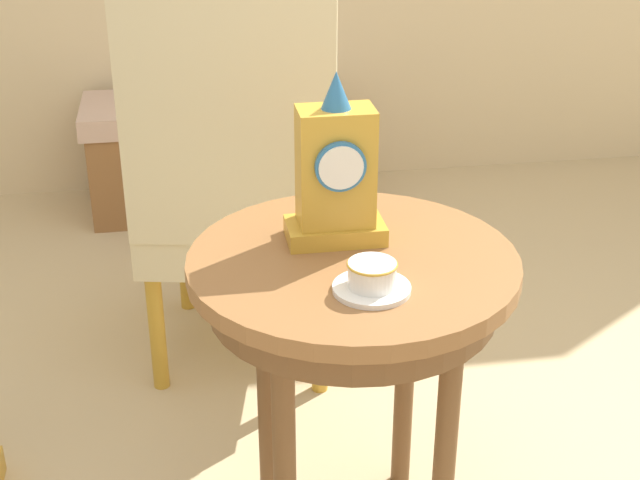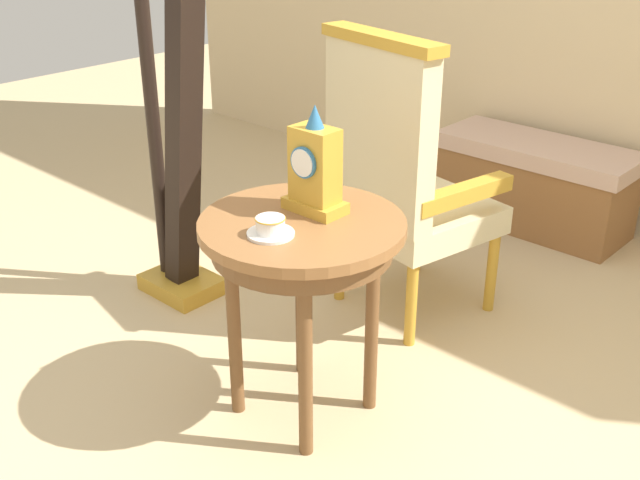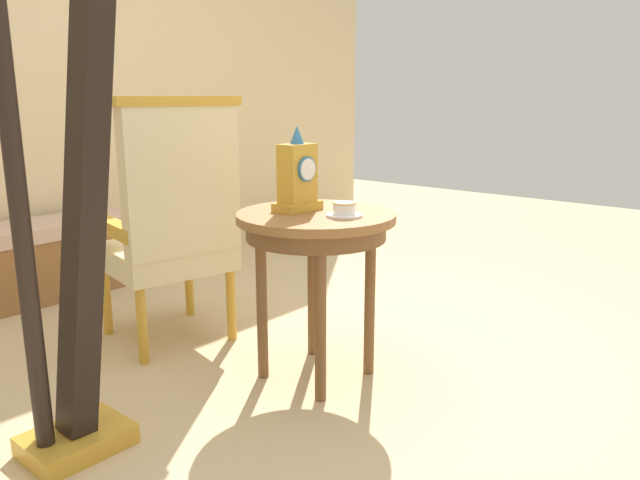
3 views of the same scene
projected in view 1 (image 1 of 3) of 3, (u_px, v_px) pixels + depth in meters
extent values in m
cylinder|color=brown|center=(353.00, 264.00, 1.72)|extent=(0.63, 0.63, 0.03)
cylinder|color=brown|center=(352.00, 289.00, 1.74)|extent=(0.56, 0.56, 0.07)
cylinder|color=brown|center=(405.00, 365.00, 2.03)|extent=(0.04, 0.04, 0.66)
cylinder|color=brown|center=(266.00, 378.00, 1.99)|extent=(0.04, 0.04, 0.66)
cylinder|color=brown|center=(285.00, 471.00, 1.71)|extent=(0.04, 0.04, 0.66)
cylinder|color=brown|center=(445.00, 454.00, 1.76)|extent=(0.04, 0.04, 0.66)
cylinder|color=white|center=(372.00, 288.00, 1.59)|extent=(0.14, 0.14, 0.01)
cylinder|color=white|center=(372.00, 274.00, 1.58)|extent=(0.08, 0.08, 0.05)
torus|color=gold|center=(372.00, 264.00, 1.57)|extent=(0.09, 0.09, 0.00)
cube|color=gold|center=(335.00, 231.00, 1.77)|extent=(0.19, 0.11, 0.04)
cube|color=gold|center=(336.00, 167.00, 1.72)|extent=(0.14, 0.09, 0.23)
cylinder|color=teal|center=(341.00, 167.00, 1.66)|extent=(0.10, 0.01, 0.10)
cylinder|color=white|center=(341.00, 168.00, 1.66)|extent=(0.08, 0.00, 0.08)
cone|color=teal|center=(336.00, 90.00, 1.65)|extent=(0.06, 0.06, 0.07)
cube|color=beige|center=(244.00, 222.00, 2.54)|extent=(0.61, 0.61, 0.11)
cube|color=beige|center=(228.00, 118.00, 2.18)|extent=(0.53, 0.19, 0.64)
cube|color=gold|center=(326.00, 168.00, 2.46)|extent=(0.16, 0.47, 0.06)
cube|color=gold|center=(158.00, 166.00, 2.48)|extent=(0.16, 0.47, 0.06)
cylinder|color=gold|center=(325.00, 260.00, 2.83)|extent=(0.04, 0.04, 0.35)
cylinder|color=gold|center=(185.00, 258.00, 2.85)|extent=(0.04, 0.04, 0.35)
cylinder|color=gold|center=(320.00, 335.00, 2.44)|extent=(0.04, 0.04, 0.35)
cylinder|color=gold|center=(157.00, 332.00, 2.45)|extent=(0.04, 0.04, 0.35)
cube|color=#CCA893|center=(211.00, 110.00, 3.48)|extent=(0.97, 0.40, 0.08)
cube|color=brown|center=(214.00, 163.00, 3.58)|extent=(0.93, 0.38, 0.36)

